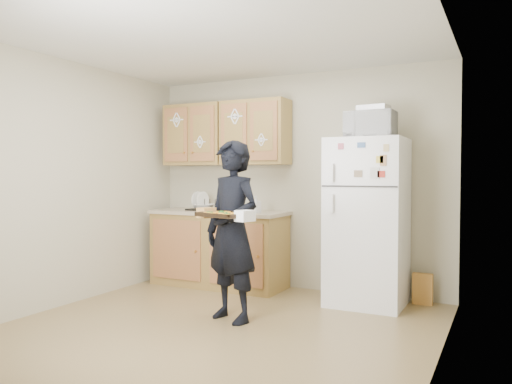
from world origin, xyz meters
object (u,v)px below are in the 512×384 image
Objects in this scene: baking_tray at (225,215)px; microwave at (370,125)px; refrigerator at (367,222)px; person at (232,231)px; dish_rack at (205,204)px.

microwave is (0.90, 1.36, 0.85)m from baking_tray.
refrigerator is 1.03× the size of person.
refrigerator reaches higher than person.
person is 4.34× the size of dish_rack.
microwave reaches higher than baking_tray.
dish_rack reaches higher than baking_tray.
dish_rack is (-1.03, 1.15, 0.15)m from person.
baking_tray is at bearing -123.03° from microwave.
refrigerator is at bearing 67.05° from person.
microwave is 2.20m from dish_rack.
dish_rack is (-1.99, 0.03, 0.13)m from refrigerator.
baking_tray is (-0.87, -1.41, 0.14)m from refrigerator.
refrigerator is at bearing -0.77° from dish_rack.
baking_tray is 1.82m from dish_rack.
baking_tray is at bearing -54.96° from person.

